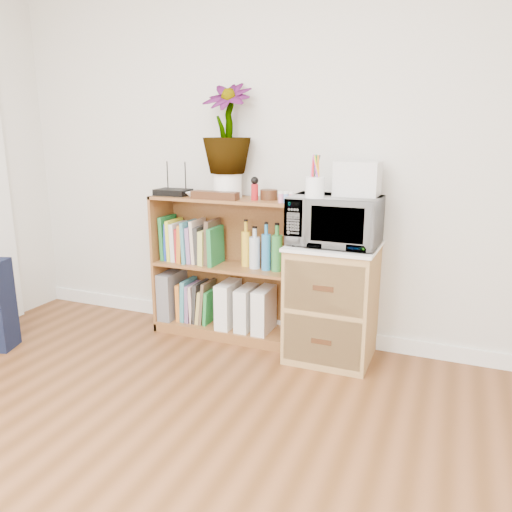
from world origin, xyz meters
The scene contains 21 objects.
skirting_board centered at (0.00, 2.24, 0.05)m, with size 4.00×0.02×0.10m, color white.
bookshelf centered at (-0.35, 2.10, 0.47)m, with size 1.00×0.30×0.95m, color brown.
wicker_unit centered at (0.40, 2.02, 0.35)m, with size 0.50×0.45×0.70m, color #9E7542.
microwave centered at (0.40, 2.02, 0.86)m, with size 0.52×0.35×0.29m, color white.
pen_cup centered at (0.31, 1.90, 1.06)m, with size 0.11×0.11×0.12m, color white.
small_appliance centered at (0.51, 2.09, 1.10)m, with size 0.25×0.21×0.20m, color silver.
router centered at (-0.73, 2.08, 0.97)m, with size 0.23×0.15×0.04m, color black.
white_bowl centered at (-0.54, 2.07, 0.97)m, with size 0.13×0.13×0.03m, color white.
plant_pot centered at (-0.34, 2.12, 1.03)m, with size 0.18×0.18×0.16m, color white.
potted_plant centered at (-0.34, 2.12, 1.39)m, with size 0.31×0.31×0.56m, color #317B38.
trinket_box centered at (-0.37, 2.00, 0.97)m, with size 0.31×0.08×0.05m, color #331C0E.
kokeshi_doll centered at (-0.12, 2.06, 1.00)m, with size 0.04×0.04×0.10m, color #A9141A.
wooden_bowl centered at (-0.05, 2.11, 0.98)m, with size 0.11×0.11×0.06m, color #36220E.
paint_jars centered at (0.10, 2.01, 0.98)m, with size 0.11×0.04×0.06m, color pink.
file_box centered at (-0.78, 2.10, 0.24)m, with size 0.10×0.27×0.33m, color slate.
magazine_holder_left centered at (-0.33, 2.09, 0.22)m, with size 0.10×0.25×0.31m, color white.
magazine_holder_mid centered at (-0.20, 2.09, 0.21)m, with size 0.09×0.23×0.29m, color silver.
magazine_holder_right centered at (-0.07, 2.09, 0.22)m, with size 0.09×0.24×0.30m, color white.
cookbooks centered at (-0.61, 2.10, 0.63)m, with size 0.42×0.20×0.30m.
liquor_bottles centered at (-0.01, 2.10, 0.65)m, with size 0.45×0.07×0.32m.
lower_books centered at (-0.58, 2.10, 0.20)m, with size 0.25×0.19×0.30m.
Camera 1 is at (1.07, -0.81, 1.37)m, focal length 35.00 mm.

